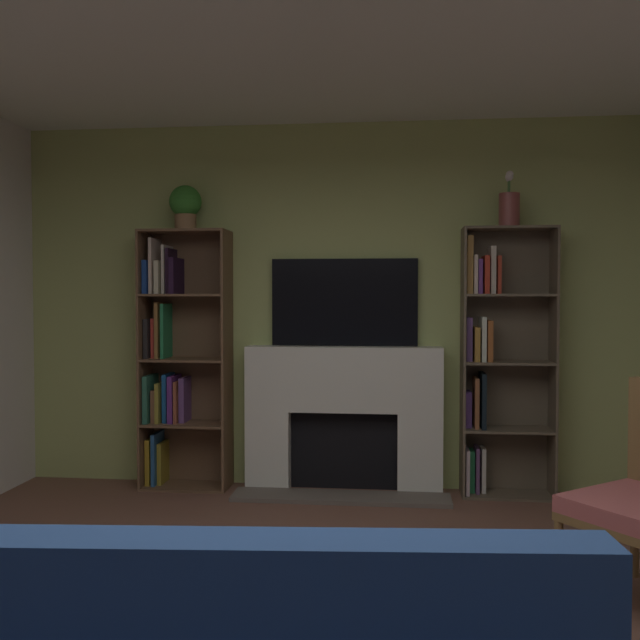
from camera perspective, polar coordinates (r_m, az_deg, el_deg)
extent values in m
cube|color=#AEBC6C|center=(5.39, 2.03, 1.16)|extent=(5.09, 0.06, 2.76)
cube|color=white|center=(5.45, -4.13, -10.30)|extent=(0.33, 0.22, 0.59)
cube|color=white|center=(5.37, 8.04, -10.50)|extent=(0.33, 0.22, 0.59)
cube|color=white|center=(5.29, 1.92, -4.76)|extent=(1.46, 0.22, 0.48)
cube|color=black|center=(5.45, 1.96, -10.30)|extent=(0.80, 0.08, 0.59)
cube|color=#635A51|center=(5.20, 1.69, -14.09)|extent=(1.56, 0.30, 0.03)
cube|color=black|center=(5.33, 1.99, 1.44)|extent=(1.10, 0.06, 0.65)
cube|color=brown|center=(5.54, -13.91, -3.07)|extent=(0.02, 0.33, 1.94)
cube|color=brown|center=(5.36, -7.48, -3.20)|extent=(0.02, 0.33, 1.94)
cube|color=brown|center=(5.59, -10.29, -3.01)|extent=(0.66, 0.02, 1.94)
cube|color=brown|center=(5.61, -10.68, -12.99)|extent=(0.62, 0.33, 0.02)
cube|color=#A17C1E|center=(5.68, -13.38, -10.93)|extent=(0.04, 0.23, 0.35)
cube|color=#245084|center=(5.66, -12.94, -10.76)|extent=(0.03, 0.24, 0.39)
cube|color=olive|center=(5.67, -12.52, -11.11)|extent=(0.03, 0.20, 0.31)
cube|color=brown|center=(5.51, -10.72, -8.19)|extent=(0.62, 0.33, 0.02)
cube|color=#2A654F|center=(5.57, -13.49, -6.14)|extent=(0.04, 0.27, 0.36)
cube|color=brown|center=(5.58, -12.96, -6.69)|extent=(0.03, 0.23, 0.25)
cube|color=olive|center=(5.56, -12.63, -6.45)|extent=(0.03, 0.25, 0.30)
cube|color=#175092|center=(5.56, -12.11, -6.11)|extent=(0.03, 0.22, 0.36)
cube|color=#592775|center=(5.53, -11.65, -6.21)|extent=(0.04, 0.25, 0.35)
cube|color=#9A4F34|center=(5.52, -11.28, -6.42)|extent=(0.02, 0.24, 0.31)
cube|color=#63417A|center=(5.53, -10.82, -6.29)|extent=(0.04, 0.20, 0.34)
cube|color=brown|center=(5.44, -10.75, -3.14)|extent=(0.62, 0.33, 0.02)
cube|color=black|center=(5.54, -13.49, -1.43)|extent=(0.03, 0.24, 0.30)
cube|color=#B13028|center=(5.55, -13.03, -1.41)|extent=(0.02, 0.20, 0.30)
cube|color=olive|center=(5.52, -12.72, -0.79)|extent=(0.03, 0.22, 0.42)
cube|color=#257F4B|center=(5.51, -12.27, -0.85)|extent=(0.02, 0.22, 0.41)
cube|color=brown|center=(5.42, -10.78, 1.98)|extent=(0.62, 0.33, 0.02)
cube|color=navy|center=(5.53, -13.55, 3.36)|extent=(0.03, 0.26, 0.25)
cube|color=beige|center=(5.52, -13.14, 4.22)|extent=(0.02, 0.24, 0.42)
cube|color=beige|center=(5.51, -12.68, 3.35)|extent=(0.03, 0.24, 0.25)
cube|color=beige|center=(5.50, -12.20, 3.97)|extent=(0.02, 0.23, 0.37)
cube|color=black|center=(5.49, -11.88, 3.85)|extent=(0.02, 0.23, 0.34)
cube|color=#25142D|center=(5.45, -11.48, 3.49)|extent=(0.04, 0.28, 0.27)
cube|color=brown|center=(5.44, -10.81, 7.01)|extent=(0.62, 0.33, 0.02)
cube|color=brown|center=(5.25, 11.44, -3.33)|extent=(0.02, 0.29, 1.94)
cube|color=brown|center=(5.35, 18.27, -3.30)|extent=(0.02, 0.29, 1.94)
cube|color=brown|center=(5.42, 14.67, -3.19)|extent=(0.66, 0.02, 1.94)
cube|color=brown|center=(5.46, 14.80, -13.44)|extent=(0.62, 0.29, 0.02)
cube|color=beige|center=(5.39, 11.72, -11.74)|extent=(0.03, 0.24, 0.32)
cube|color=#21733F|center=(5.43, 12.09, -11.75)|extent=(0.03, 0.16, 0.30)
cube|color=#5B3C65|center=(5.42, 12.50, -11.63)|extent=(0.03, 0.19, 0.33)
cube|color=beige|center=(5.44, 12.97, -11.63)|extent=(0.03, 0.16, 0.32)
cube|color=brown|center=(5.35, 14.84, -8.51)|extent=(0.62, 0.29, 0.02)
cube|color=#58397F|center=(5.34, 11.81, -7.01)|extent=(0.04, 0.17, 0.26)
cube|color=#955733|center=(5.32, 12.43, -6.49)|extent=(0.03, 0.21, 0.36)
cube|color=black|center=(5.30, 12.96, -6.31)|extent=(0.03, 0.24, 0.40)
cube|color=brown|center=(5.29, 14.89, -3.32)|extent=(0.62, 0.29, 0.02)
cube|color=#5F4178|center=(5.27, 11.86, -1.50)|extent=(0.04, 0.20, 0.32)
cube|color=#A2752E|center=(5.25, 12.44, -1.89)|extent=(0.04, 0.24, 0.25)
cube|color=beige|center=(5.26, 12.95, -1.48)|extent=(0.03, 0.24, 0.32)
cube|color=#945025|center=(5.27, 13.42, -1.63)|extent=(0.04, 0.24, 0.29)
cube|color=brown|center=(5.27, 14.93, 1.95)|extent=(0.62, 0.29, 0.02)
cube|color=#A37538|center=(5.26, 11.90, 4.35)|extent=(0.04, 0.21, 0.42)
cube|color=beige|center=(5.26, 12.35, 3.59)|extent=(0.03, 0.21, 0.28)
cube|color=#63347E|center=(5.26, 12.70, 3.42)|extent=(0.03, 0.22, 0.25)
cube|color=#B1311F|center=(5.25, 13.18, 3.55)|extent=(0.03, 0.24, 0.27)
cube|color=beige|center=(5.28, 13.66, 3.91)|extent=(0.04, 0.21, 0.34)
cube|color=#AD3623|center=(5.29, 14.13, 3.53)|extent=(0.03, 0.19, 0.27)
cube|color=brown|center=(5.29, 14.98, 7.13)|extent=(0.62, 0.29, 0.02)
cylinder|color=#9C734B|center=(5.46, -10.78, 7.72)|extent=(0.16, 0.16, 0.12)
sphere|color=#337D2A|center=(5.48, -10.79, 9.35)|extent=(0.24, 0.24, 0.24)
cylinder|color=brown|center=(5.30, 15.00, 8.53)|extent=(0.15, 0.15, 0.24)
cylinder|color=#4C7F3F|center=(5.33, 14.91, 10.36)|extent=(0.01, 0.01, 0.10)
sphere|color=white|center=(5.34, 14.92, 10.91)|extent=(0.04, 0.04, 0.04)
cylinder|color=#4C7F3F|center=(5.32, 15.03, 10.54)|extent=(0.01, 0.01, 0.13)
sphere|color=white|center=(5.33, 15.04, 11.25)|extent=(0.05, 0.05, 0.05)
cylinder|color=#4C7F3F|center=(5.32, 14.99, 10.45)|extent=(0.01, 0.01, 0.12)
sphere|color=white|center=(5.33, 14.99, 11.07)|extent=(0.06, 0.06, 0.06)
cylinder|color=brown|center=(4.15, 24.02, -15.54)|extent=(0.04, 0.04, 0.43)
cylinder|color=brown|center=(3.70, 18.64, -17.66)|extent=(0.04, 0.04, 0.43)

